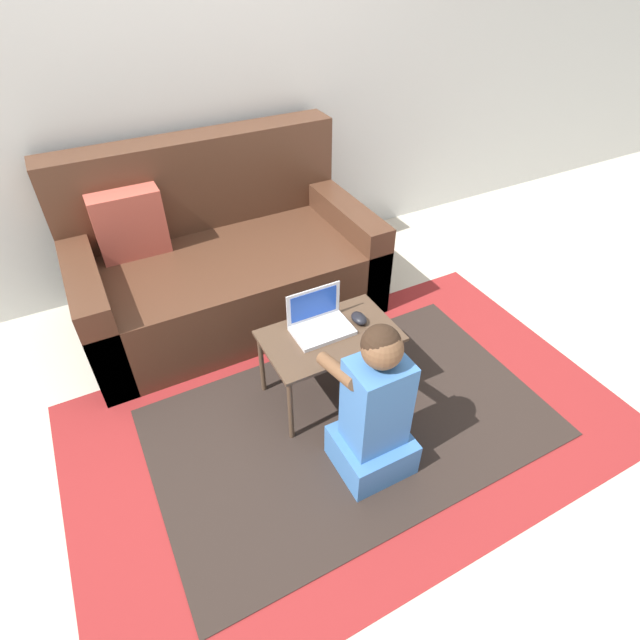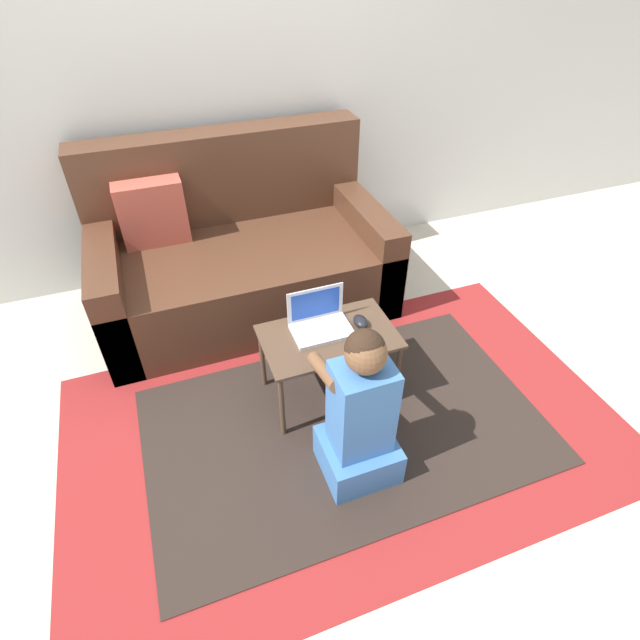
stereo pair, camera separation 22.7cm
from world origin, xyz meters
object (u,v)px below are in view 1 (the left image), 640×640
object	(u,v)px
laptop	(320,324)
person_seated	(374,412)
couch	(222,261)
laptop_desk	(330,342)
computer_mouse	(359,318)

from	to	relation	value
laptop	person_seated	bearing A→B (deg)	-91.72
couch	person_seated	xyz separation A→B (m)	(0.16, -1.39, 0.02)
laptop_desk	person_seated	distance (m)	0.45
laptop	person_seated	distance (m)	0.51
couch	computer_mouse	bearing A→B (deg)	-68.44
couch	computer_mouse	xyz separation A→B (m)	(0.37, -0.93, 0.10)
laptop_desk	laptop	xyz separation A→B (m)	(-0.02, 0.05, 0.08)
laptop	person_seated	world-z (taller)	person_seated
couch	computer_mouse	distance (m)	1.00
computer_mouse	person_seated	world-z (taller)	person_seated
laptop_desk	computer_mouse	xyz separation A→B (m)	(0.16, 0.02, 0.07)
person_seated	computer_mouse	bearing A→B (deg)	66.39
laptop_desk	computer_mouse	distance (m)	0.18
couch	laptop_desk	size ratio (longest dim) A/B	2.66
laptop_desk	person_seated	world-z (taller)	person_seated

